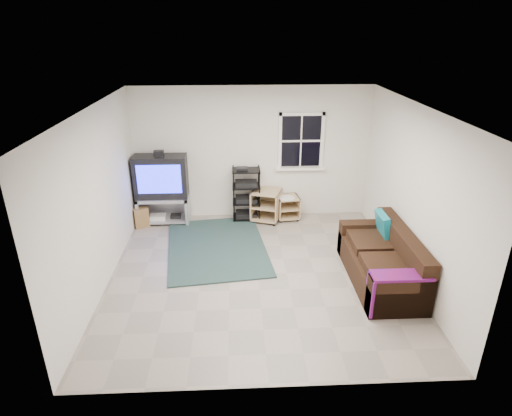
{
  "coord_description": "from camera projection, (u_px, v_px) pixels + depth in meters",
  "views": [
    {
      "loc": [
        -0.31,
        -5.78,
        3.63
      ],
      "look_at": [
        -0.01,
        0.4,
        0.96
      ],
      "focal_mm": 30.0,
      "sensor_mm": 36.0,
      "label": 1
    }
  ],
  "objects": [
    {
      "name": "room",
      "position": [
        301.0,
        145.0,
        8.29
      ],
      "size": [
        4.6,
        4.62,
        4.6
      ],
      "color": "gray",
      "rests_on": "ground"
    },
    {
      "name": "paper_bag",
      "position": [
        141.0,
        217.0,
        8.25
      ],
      "size": [
        0.32,
        0.27,
        0.39
      ],
      "primitive_type": "cube",
      "rotation": [
        0.0,
        0.0,
        0.42
      ],
      "color": "brown",
      "rests_on": "ground"
    },
    {
      "name": "sofa",
      "position": [
        383.0,
        262.0,
        6.47
      ],
      "size": [
        0.86,
        1.94,
        0.89
      ],
      "color": "black",
      "rests_on": "ground"
    },
    {
      "name": "shag_rug",
      "position": [
        217.0,
        247.0,
        7.54
      ],
      "size": [
        1.95,
        2.49,
        0.03
      ],
      "primitive_type": "cube",
      "rotation": [
        0.0,
        0.0,
        0.12
      ],
      "color": "#2E2214",
      "rests_on": "ground"
    },
    {
      "name": "side_table_right",
      "position": [
        287.0,
        206.0,
        8.59
      ],
      "size": [
        0.47,
        0.48,
        0.49
      ],
      "rotation": [
        0.0,
        0.0,
        0.12
      ],
      "color": "tan",
      "rests_on": "ground"
    },
    {
      "name": "tv_unit",
      "position": [
        162.0,
        184.0,
        8.22
      ],
      "size": [
        1.0,
        0.5,
        1.46
      ],
      "color": "#A7A7AF",
      "rests_on": "ground"
    },
    {
      "name": "av_rack",
      "position": [
        246.0,
        197.0,
        8.47
      ],
      "size": [
        0.54,
        0.39,
        1.08
      ],
      "color": "black",
      "rests_on": "ground"
    },
    {
      "name": "side_table_left",
      "position": [
        267.0,
        204.0,
        8.52
      ],
      "size": [
        0.67,
        0.67,
        0.63
      ],
      "rotation": [
        0.0,
        0.0,
        -0.33
      ],
      "color": "tan",
      "rests_on": "ground"
    }
  ]
}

